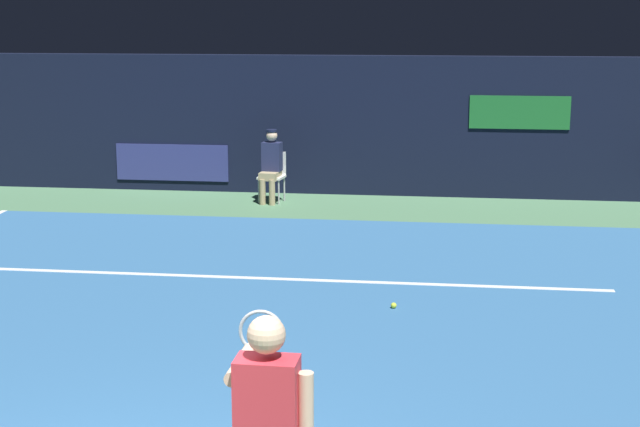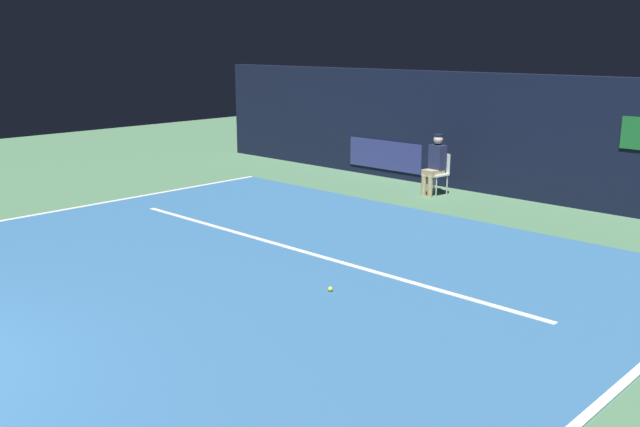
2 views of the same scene
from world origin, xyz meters
The scene contains 8 objects.
ground_plane centered at (0.00, 4.57, 0.00)m, with size 33.95×33.95×0.00m, color #4C7A56.
court_surface centered at (0.00, 4.57, 0.01)m, with size 10.90×11.14×0.01m, color #336699.
line_sideline_left centered at (5.40, 4.57, 0.01)m, with size 0.10×11.14×0.01m, color white.
line_sideline_right centered at (-5.40, 4.57, 0.01)m, with size 0.10×11.14×0.01m, color white.
line_service centered at (0.00, 6.52, 0.01)m, with size 8.50×0.10×0.01m, color white.
back_wall centered at (0.00, 12.56, 1.30)m, with size 17.39×0.33×2.60m.
line_judge_on_chair centered at (-0.95, 11.52, 0.69)m, with size 0.49×0.57×1.32m.
tennis_ball centered at (1.58, 5.49, 0.05)m, with size 0.07×0.07×0.07m, color #CCE033.
Camera 2 is at (7.58, -0.98, 3.24)m, focal length 39.43 mm.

